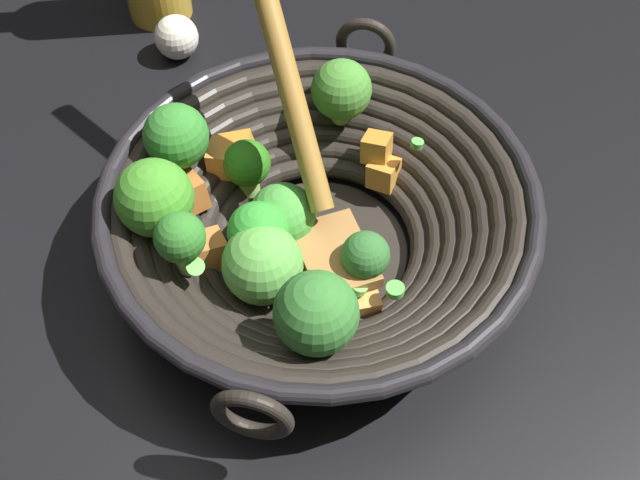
{
  "coord_description": "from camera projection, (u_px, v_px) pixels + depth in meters",
  "views": [
    {
      "loc": [
        -0.13,
        0.36,
        0.53
      ],
      "look_at": [
        -0.0,
        0.01,
        0.03
      ],
      "focal_mm": 44.47,
      "sensor_mm": 36.0,
      "label": 1
    }
  ],
  "objects": [
    {
      "name": "garlic_bulb",
      "position": [
        176.0,
        37.0,
        0.78
      ],
      "size": [
        0.04,
        0.04,
        0.04
      ],
      "primitive_type": "sphere",
      "color": "silver",
      "rests_on": "ground"
    },
    {
      "name": "wok",
      "position": [
        311.0,
        215.0,
        0.61
      ],
      "size": [
        0.34,
        0.37,
        0.25
      ],
      "color": "black",
      "rests_on": "ground"
    },
    {
      "name": "ground_plane",
      "position": [
        319.0,
        256.0,
        0.65
      ],
      "size": [
        4.0,
        4.0,
        0.0
      ],
      "primitive_type": "plane",
      "color": "black"
    }
  ]
}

